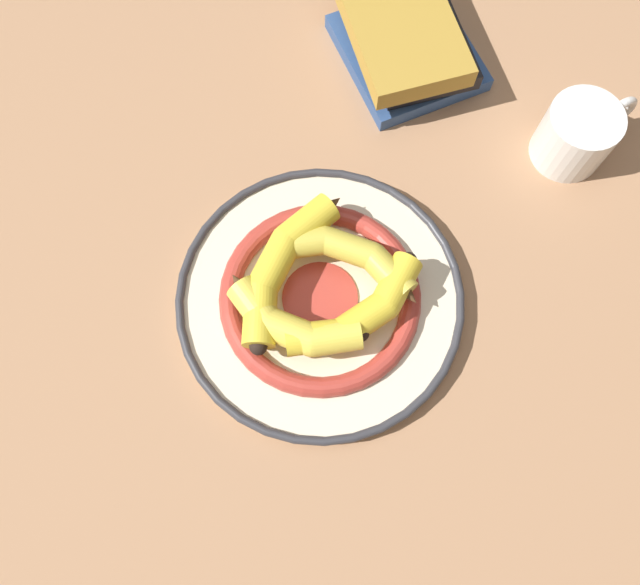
% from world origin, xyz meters
% --- Properties ---
extents(ground_plane, '(2.80, 2.80, 0.00)m').
position_xyz_m(ground_plane, '(0.00, 0.00, 0.00)').
color(ground_plane, '#A87A56').
extents(decorative_bowl, '(0.32, 0.32, 0.03)m').
position_xyz_m(decorative_bowl, '(0.02, -0.03, 0.01)').
color(decorative_bowl, beige).
rests_on(decorative_bowl, ground_plane).
extents(banana_a, '(0.17, 0.14, 0.04)m').
position_xyz_m(banana_a, '(-0.00, 0.01, 0.05)').
color(banana_a, yellow).
rests_on(banana_a, decorative_bowl).
extents(banana_b, '(0.12, 0.13, 0.04)m').
position_xyz_m(banana_b, '(-0.02, -0.05, 0.05)').
color(banana_b, yellow).
rests_on(banana_b, decorative_bowl).
extents(banana_c, '(0.19, 0.08, 0.03)m').
position_xyz_m(banana_c, '(0.04, -0.07, 0.05)').
color(banana_c, yellow).
rests_on(banana_c, decorative_bowl).
extents(banana_d, '(0.13, 0.14, 0.03)m').
position_xyz_m(banana_d, '(0.07, -0.01, 0.05)').
color(banana_d, gold).
rests_on(banana_d, decorative_bowl).
extents(book_stack, '(0.17, 0.22, 0.07)m').
position_xyz_m(book_stack, '(0.26, 0.23, 0.04)').
color(book_stack, '#2D4C84').
rests_on(book_stack, ground_plane).
extents(coffee_mug, '(0.13, 0.09, 0.08)m').
position_xyz_m(coffee_mug, '(0.38, 0.02, 0.04)').
color(coffee_mug, white).
rests_on(coffee_mug, ground_plane).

